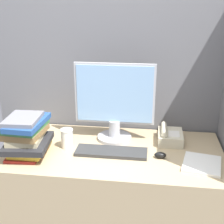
% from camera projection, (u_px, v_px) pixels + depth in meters
% --- Properties ---
extents(cubicle_panel_rear, '(1.73, 0.04, 1.63)m').
position_uv_depth(cubicle_panel_rear, '(118.00, 117.00, 2.20)').
color(cubicle_panel_rear, slate).
rests_on(cubicle_panel_rear, ground_plane).
extents(desk, '(1.33, 0.68, 0.75)m').
position_uv_depth(desk, '(111.00, 201.00, 2.01)').
color(desk, tan).
rests_on(desk, ground_plane).
extents(monitor, '(0.50, 0.22, 0.49)m').
position_uv_depth(monitor, '(115.00, 104.00, 1.94)').
color(monitor, '#B7B7BC').
rests_on(monitor, desk).
extents(keyboard, '(0.42, 0.14, 0.02)m').
position_uv_depth(keyboard, '(111.00, 152.00, 1.83)').
color(keyboard, '#333333').
rests_on(keyboard, desk).
extents(mouse, '(0.07, 0.04, 0.04)m').
position_uv_depth(mouse, '(160.00, 155.00, 1.77)').
color(mouse, black).
rests_on(mouse, desk).
extents(coffee_cup, '(0.08, 0.08, 0.12)m').
position_uv_depth(coffee_cup, '(67.00, 138.00, 1.88)').
color(coffee_cup, white).
rests_on(coffee_cup, desk).
extents(book_stack, '(0.26, 0.31, 0.23)m').
position_uv_depth(book_stack, '(27.00, 136.00, 1.79)').
color(book_stack, maroon).
rests_on(book_stack, desk).
extents(desk_telephone, '(0.15, 0.20, 0.10)m').
position_uv_depth(desk_telephone, '(170.00, 136.00, 1.97)').
color(desk_telephone, beige).
rests_on(desk_telephone, desk).
extents(paper_pile, '(0.24, 0.26, 0.01)m').
position_uv_depth(paper_pile, '(202.00, 164.00, 1.70)').
color(paper_pile, white).
rests_on(paper_pile, desk).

